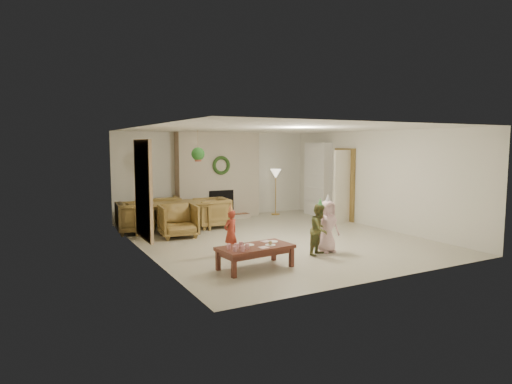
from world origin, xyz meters
TOP-DOWN VIEW (x-y plane):
  - floor at (0.00, 0.00)m, footprint 7.00×7.00m
  - ceiling at (0.00, 0.00)m, footprint 7.00×7.00m
  - wall_back at (0.00, 3.50)m, footprint 7.00×0.00m
  - wall_front at (0.00, -3.50)m, footprint 7.00×0.00m
  - wall_left at (-3.00, 0.00)m, footprint 0.00×7.00m
  - wall_right at (3.00, 0.00)m, footprint 0.00×7.00m
  - fireplace_mass at (0.00, 3.30)m, footprint 2.50×0.40m
  - fireplace_hearth at (0.00, 2.95)m, footprint 1.60×0.30m
  - fireplace_firebox at (0.00, 3.12)m, footprint 0.75×0.12m
  - fireplace_wreath at (0.00, 3.07)m, footprint 0.54×0.10m
  - floor_lamp_base at (1.77, 3.00)m, footprint 0.26×0.26m
  - floor_lamp_post at (1.77, 3.00)m, footprint 0.03×0.03m
  - floor_lamp_shade at (1.77, 3.00)m, footprint 0.34×0.34m
  - bookshelf_carcass at (2.84, 2.30)m, footprint 0.30×1.00m
  - bookshelf_shelf_a at (2.82, 2.30)m, footprint 0.30×0.92m
  - bookshelf_shelf_b at (2.82, 2.30)m, footprint 0.30×0.92m
  - bookshelf_shelf_c at (2.82, 2.30)m, footprint 0.30×0.92m
  - bookshelf_shelf_d at (2.82, 2.30)m, footprint 0.30×0.92m
  - books_row_lower at (2.80, 2.15)m, footprint 0.20×0.40m
  - books_row_mid at (2.80, 2.35)m, footprint 0.20×0.44m
  - books_row_upper at (2.80, 2.20)m, footprint 0.20×0.36m
  - door_frame at (2.96, 1.20)m, footprint 0.05×0.86m
  - door_leaf at (2.58, 0.82)m, footprint 0.77×0.32m
  - curtain_panel at (-2.96, 0.20)m, footprint 0.06×1.20m
  - dining_table at (-1.85, 2.06)m, footprint 2.07×1.27m
  - dining_chair_near at (-1.92, 1.20)m, footprint 0.89×0.91m
  - dining_chair_far at (-1.77, 2.93)m, footprint 0.89×0.91m
  - dining_chair_left at (-2.71, 2.14)m, footprint 0.91×0.89m
  - dining_chair_right at (-0.76, 1.97)m, footprint 0.91×0.89m
  - hanging_plant_cord at (-1.30, 1.50)m, footprint 0.01×0.01m
  - hanging_plant_pot at (-1.30, 1.50)m, footprint 0.16×0.16m
  - hanging_plant_foliage at (-1.30, 1.50)m, footprint 0.32×0.32m
  - coffee_table_top at (-1.58, -1.96)m, footprint 1.36×0.77m
  - coffee_table_apron at (-1.58, -1.96)m, footprint 1.25×0.66m
  - coffee_leg_fl at (-2.14, -2.28)m, footprint 0.08×0.08m
  - coffee_leg_fr at (-0.97, -2.17)m, footprint 0.08×0.08m
  - coffee_leg_bl at (-2.19, -1.76)m, footprint 0.08×0.08m
  - coffee_leg_br at (-1.02, -1.64)m, footprint 0.08×0.08m
  - cup_a at (-2.06, -2.16)m, footprint 0.08×0.08m
  - cup_b at (-2.08, -1.96)m, footprint 0.08×0.08m
  - cup_c at (-1.94, -2.20)m, footprint 0.08×0.08m
  - cup_d at (-1.96, -2.00)m, footprint 0.08×0.08m
  - cup_e at (-1.81, -2.11)m, footprint 0.08×0.08m
  - cup_f at (-1.83, -1.91)m, footprint 0.08×0.08m
  - plate_a at (-1.64, -1.85)m, footprint 0.20×0.20m
  - plate_b at (-1.32, -2.04)m, footprint 0.20×0.20m
  - plate_c at (-1.14, -1.82)m, footprint 0.20×0.20m
  - food_scoop at (-1.32, -2.04)m, footprint 0.08×0.08m
  - napkin_left at (-1.51, -2.14)m, footprint 0.16×0.16m
  - napkin_right at (-1.25, -1.75)m, footprint 0.16×0.16m
  - child_red at (-1.57, -0.92)m, footprint 0.38×0.31m
  - party_hat_red at (-1.57, -0.92)m, footprint 0.12×0.12m
  - child_plaid at (-0.01, -1.70)m, footprint 0.61×0.56m
  - party_hat_plaid at (-0.01, -1.70)m, footprint 0.13×0.13m
  - child_pink at (0.25, -1.60)m, footprint 0.52×0.35m
  - party_hat_pink at (0.25, -1.60)m, footprint 0.15×0.15m

SIDE VIEW (x-z plane):
  - floor at x=0.00m, z-range 0.00..0.00m
  - floor_lamp_base at x=1.77m, z-range 0.00..0.03m
  - fireplace_hearth at x=0.00m, z-range 0.00..0.12m
  - coffee_leg_fl at x=-2.14m, z-range 0.00..0.34m
  - coffee_leg_fr at x=-0.97m, z-range 0.00..0.34m
  - coffee_leg_bl at x=-2.19m, z-range 0.00..0.34m
  - coffee_leg_br at x=-1.02m, z-range 0.00..0.34m
  - coffee_table_apron at x=-1.58m, z-range 0.26..0.34m
  - dining_table at x=-1.85m, z-range 0.00..0.70m
  - coffee_table_top at x=-1.58m, z-range 0.34..0.40m
  - dining_chair_near at x=-1.92m, z-range 0.00..0.77m
  - dining_chair_far at x=-1.77m, z-range 0.00..0.77m
  - dining_chair_left at x=-2.71m, z-range 0.00..0.77m
  - dining_chair_right at x=-0.76m, z-range 0.00..0.77m
  - napkin_left at x=-1.51m, z-range 0.40..0.41m
  - napkin_right at x=-1.25m, z-range 0.40..0.41m
  - plate_a at x=-1.64m, z-range 0.40..0.41m
  - plate_b at x=-1.32m, z-range 0.40..0.41m
  - plate_c at x=-1.14m, z-range 0.40..0.41m
  - food_scoop at x=-1.32m, z-range 0.41..0.48m
  - child_red at x=-1.57m, z-range 0.00..0.89m
  - cup_a at x=-2.06m, z-range 0.40..0.49m
  - cup_b at x=-2.08m, z-range 0.40..0.49m
  - cup_c at x=-1.94m, z-range 0.40..0.49m
  - cup_d at x=-1.96m, z-range 0.40..0.49m
  - cup_e at x=-1.81m, z-range 0.40..0.49m
  - cup_f at x=-1.83m, z-range 0.40..0.49m
  - fireplace_firebox at x=0.00m, z-range 0.07..0.82m
  - bookshelf_shelf_a at x=2.82m, z-range 0.43..0.47m
  - child_plaid at x=-0.01m, z-range 0.00..1.01m
  - child_pink at x=0.25m, z-range 0.00..1.04m
  - books_row_lower at x=2.80m, z-range 0.47..0.71m
  - floor_lamp_post at x=1.77m, z-range 0.02..1.28m
  - bookshelf_shelf_b at x=2.82m, z-range 0.83..0.86m
  - party_hat_red at x=-1.57m, z-range 0.84..1.01m
  - books_row_mid at x=2.80m, z-range 0.87..1.11m
  - door_leaf at x=2.58m, z-range 0.00..2.00m
  - door_frame at x=2.96m, z-range 0.00..2.04m
  - party_hat_plaid at x=-0.01m, z-range 0.96..1.12m
  - party_hat_pink at x=0.25m, z-range 0.99..1.18m
  - bookshelf_carcass at x=2.84m, z-range 0.00..2.20m
  - wall_back at x=0.00m, z-range -2.25..4.75m
  - wall_front at x=0.00m, z-range -2.25..4.75m
  - wall_left at x=-3.00m, z-range -2.25..4.75m
  - wall_right at x=3.00m, z-range -2.25..4.75m
  - fireplace_mass at x=0.00m, z-range 0.00..2.50m
  - bookshelf_shelf_c at x=2.82m, z-range 1.24..1.26m
  - curtain_panel at x=-2.96m, z-range 0.25..2.25m
  - floor_lamp_shade at x=1.77m, z-range 1.12..1.40m
  - books_row_upper at x=2.80m, z-range 1.27..1.49m
  - fireplace_wreath at x=0.00m, z-range 1.28..1.82m
  - bookshelf_shelf_d at x=2.82m, z-range 1.64..1.66m
  - hanging_plant_pot at x=-1.30m, z-range 1.74..1.86m
  - hanging_plant_foliage at x=-1.30m, z-range 1.76..2.08m
  - hanging_plant_cord at x=-1.30m, z-range 1.80..2.50m
  - ceiling at x=0.00m, z-range 2.50..2.50m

